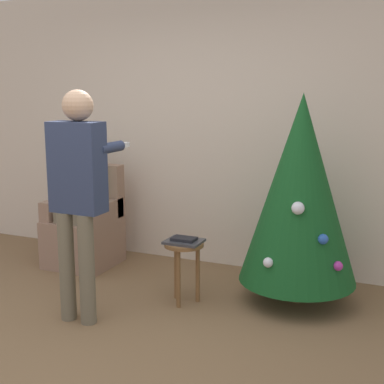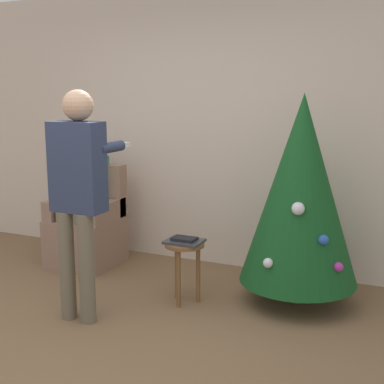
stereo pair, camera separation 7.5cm
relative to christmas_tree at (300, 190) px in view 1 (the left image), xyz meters
The scene contains 9 objects.
ground_plane 2.14m from the christmas_tree, 126.30° to the right, with size 14.00×14.00×0.00m, color brown.
wall_back 1.38m from the christmas_tree, 148.87° to the left, with size 8.00×0.06×2.70m.
christmas_tree is the anchor object (origin of this frame).
armchair 2.26m from the christmas_tree, behind, with size 0.63×0.61×1.00m.
person_seated 2.19m from the christmas_tree, behind, with size 0.36×0.46×1.29m.
person_standing 1.75m from the christmas_tree, 145.86° to the right, with size 0.42×0.57×1.75m.
side_stool 1.09m from the christmas_tree, 155.51° to the right, with size 0.32×0.32×0.52m.
laptop 1.03m from the christmas_tree, 155.51° to the right, with size 0.30×0.24×0.02m.
book 1.02m from the christmas_tree, 155.51° to the right, with size 0.20×0.13×0.02m.
Camera 1 is at (2.01, -2.67, 1.77)m, focal length 50.00 mm.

